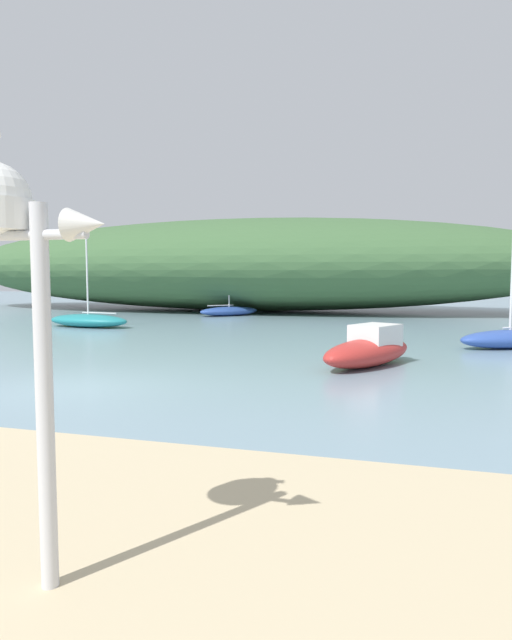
{
  "coord_description": "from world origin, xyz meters",
  "views": [
    {
      "loc": [
        6.91,
        -9.83,
        2.37
      ],
      "look_at": [
        2.76,
        4.57,
        1.15
      ],
      "focal_mm": 30.5,
      "sensor_mm": 36.0,
      "label": 1
    }
  ],
  "objects_px": {
    "motorboat_centre_water": "(369,349)",
    "sailboat_east_reach": "(510,338)",
    "sailboat_inner_mooring": "(88,320)",
    "mast_structure": "(6,236)",
    "sailboat_west_reach": "(229,311)"
  },
  "relations": [
    {
      "from": "mast_structure",
      "to": "motorboat_centre_water",
      "type": "xyz_separation_m",
      "value": [
        1.61,
        11.36,
        -2.2
      ]
    },
    {
      "from": "sailboat_west_reach",
      "to": "sailboat_east_reach",
      "type": "bearing_deg",
      "value": -39.69
    },
    {
      "from": "sailboat_inner_mooring",
      "to": "sailboat_east_reach",
      "type": "height_order",
      "value": "sailboat_inner_mooring"
    },
    {
      "from": "motorboat_centre_water",
      "to": "sailboat_east_reach",
      "type": "distance_m",
      "value": 6.36
    },
    {
      "from": "mast_structure",
      "to": "sailboat_east_reach",
      "type": "relative_size",
      "value": 0.67
    },
    {
      "from": "sailboat_inner_mooring",
      "to": "sailboat_east_reach",
      "type": "bearing_deg",
      "value": -8.55
    },
    {
      "from": "sailboat_east_reach",
      "to": "sailboat_inner_mooring",
      "type": "bearing_deg",
      "value": 171.45
    },
    {
      "from": "sailboat_west_reach",
      "to": "sailboat_inner_mooring",
      "type": "height_order",
      "value": "sailboat_inner_mooring"
    },
    {
      "from": "mast_structure",
      "to": "sailboat_west_reach",
      "type": "height_order",
      "value": "sailboat_west_reach"
    },
    {
      "from": "sailboat_west_reach",
      "to": "motorboat_centre_water",
      "type": "bearing_deg",
      "value": -59.67
    },
    {
      "from": "sailboat_west_reach",
      "to": "sailboat_east_reach",
      "type": "height_order",
      "value": "sailboat_east_reach"
    },
    {
      "from": "mast_structure",
      "to": "sailboat_inner_mooring",
      "type": "bearing_deg",
      "value": 121.95
    },
    {
      "from": "sailboat_west_reach",
      "to": "motorboat_centre_water",
      "type": "distance_m",
      "value": 18.6
    },
    {
      "from": "sailboat_inner_mooring",
      "to": "motorboat_centre_water",
      "type": "relative_size",
      "value": 1.2
    },
    {
      "from": "sailboat_inner_mooring",
      "to": "motorboat_centre_water",
      "type": "xyz_separation_m",
      "value": [
        13.33,
        -7.44,
        0.12
      ]
    }
  ]
}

